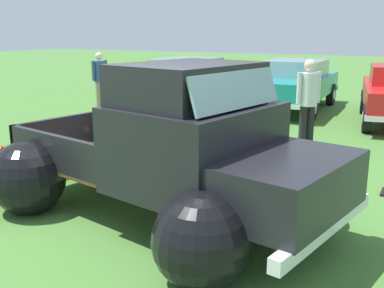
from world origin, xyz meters
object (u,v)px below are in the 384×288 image
at_px(vintage_pickup_truck, 178,162).
at_px(spectator_1, 100,77).
at_px(show_car_1, 293,83).
at_px(spectator_0, 308,98).
at_px(lane_cone_0, 131,139).
at_px(show_car_0, 185,79).

distance_m(vintage_pickup_truck, spectator_1, 8.74).
xyz_separation_m(show_car_1, spectator_0, (1.53, -4.34, 0.21)).
bearing_deg(show_car_1, lane_cone_0, -12.94).
bearing_deg(show_car_0, spectator_1, -41.37).
bearing_deg(spectator_0, lane_cone_0, -102.78).
relative_size(show_car_1, spectator_1, 2.77).
bearing_deg(spectator_0, vintage_pickup_truck, -55.33).
distance_m(vintage_pickup_truck, show_car_1, 8.77).
bearing_deg(spectator_1, vintage_pickup_truck, -28.36).
distance_m(show_car_0, spectator_0, 6.05).
distance_m(vintage_pickup_truck, lane_cone_0, 3.29).
relative_size(spectator_0, lane_cone_0, 2.76).
bearing_deg(lane_cone_0, spectator_1, 134.81).
relative_size(show_car_1, lane_cone_0, 7.25).
height_order(show_car_1, lane_cone_0, show_car_1).
bearing_deg(show_car_0, spectator_0, 54.75).
height_order(show_car_0, lane_cone_0, show_car_0).
xyz_separation_m(spectator_0, lane_cone_0, (-2.73, -2.08, -0.68)).
height_order(vintage_pickup_truck, spectator_0, vintage_pickup_truck).
height_order(spectator_1, lane_cone_0, spectator_1).
distance_m(vintage_pickup_truck, show_car_0, 9.17).
bearing_deg(spectator_1, show_car_1, 43.09).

